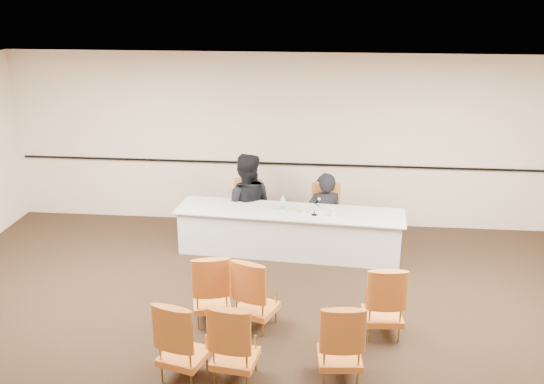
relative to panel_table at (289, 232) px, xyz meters
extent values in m
plane|color=black|center=(-0.01, -2.68, -0.36)|extent=(10.00, 10.00, 0.00)
plane|color=white|center=(-0.01, -2.68, 2.64)|extent=(10.00, 10.00, 0.00)
cube|color=beige|center=(-0.01, 1.32, 1.14)|extent=(10.00, 0.04, 3.00)
cube|color=black|center=(-0.01, 1.28, 0.74)|extent=(9.80, 0.04, 0.03)
imported|color=black|center=(0.54, 0.50, 0.00)|extent=(0.68, 0.51, 1.67)
imported|color=black|center=(-0.77, 0.60, 0.15)|extent=(0.95, 0.76, 1.90)
cube|color=white|center=(0.48, -0.12, 0.36)|extent=(0.30, 0.22, 0.00)
cylinder|color=silver|center=(0.23, -0.06, 0.41)|extent=(0.08, 0.08, 0.10)
cylinder|color=white|center=(0.67, -0.18, 0.42)|extent=(0.11, 0.11, 0.14)
camera|label=1|loc=(0.61, -8.80, 3.73)|focal=40.00mm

